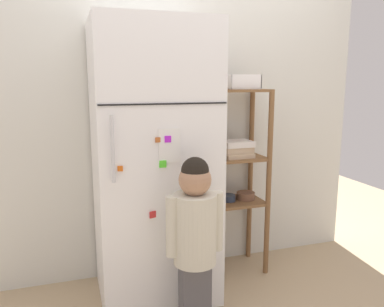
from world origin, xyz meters
name	(u,v)px	position (x,y,z in m)	size (l,w,h in m)	color
ground_plane	(196,286)	(0.00, 0.00, 0.00)	(6.00, 6.00, 0.00)	tan
kitchen_wall_back	(180,118)	(0.00, 0.35, 1.10)	(2.75, 0.03, 2.21)	silver
refrigerator	(154,164)	(-0.26, 0.02, 0.85)	(0.71, 0.63, 1.71)	white
child_standing	(195,228)	(-0.15, -0.43, 0.59)	(0.31, 0.23, 0.98)	#555357
pantry_shelf_unit	(238,166)	(0.37, 0.16, 0.77)	(0.38, 0.31, 1.30)	brown
fruit_bin	(240,83)	(0.37, 0.15, 1.34)	(0.22, 0.17, 0.10)	white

